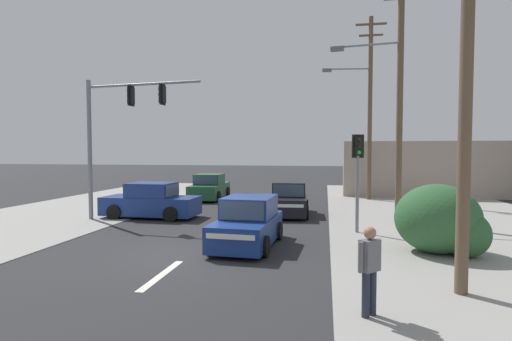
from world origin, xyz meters
The scene contains 18 objects.
ground_plane centered at (0.00, 0.00, 0.00)m, with size 140.00×140.00×0.00m, color #28282B.
lane_dash_near centered at (0.00, -2.00, 0.00)m, with size 0.20×2.40×0.01m, color silver.
lane_dash_mid centered at (0.00, 3.00, 0.00)m, with size 0.20×2.40×0.01m, color silver.
lane_dash_far centered at (0.00, 8.00, 0.00)m, with size 0.20×2.40×0.01m, color silver.
kerb_right_verge centered at (9.00, 2.00, 0.01)m, with size 10.00×44.00×0.02m, color gray.
kerb_left_verge centered at (-8.50, 4.00, 0.01)m, with size 8.00×40.00×0.02m, color gray.
utility_pole_foreground_right centered at (6.50, -2.16, 5.81)m, with size 3.78×0.38×10.87m.
utility_pole_midground_right centered at (6.75, 6.70, 5.56)m, with size 3.77×0.66×10.38m.
utility_pole_background_right centered at (6.33, 14.15, 5.87)m, with size 3.78×0.61×11.00m.
traffic_signal_mast centered at (-4.90, 4.70, 4.15)m, with size 5.26×0.72×6.00m.
pedestal_signal_right_kerb centered at (4.98, 3.86, 2.42)m, with size 0.43×0.31×3.56m.
roadside_bush centered at (7.16, 1.26, 0.95)m, with size 2.51×2.15×2.02m.
shopfront_wall_far centered at (11.00, 16.00, 1.80)m, with size 12.00×1.00×3.60m, color #A39384.
sedan_kerbside_parked centered at (-3.81, 5.73, 0.70)m, with size 4.28×1.98×1.56m.
hatchback_oncoming_mid centered at (1.47, 1.27, 0.70)m, with size 1.94×3.72×1.53m.
sedan_oncoming_near centered at (-3.19, 12.76, 0.70)m, with size 2.00×4.29×1.56m.
hatchback_crossing_left centered at (2.19, 7.57, 0.70)m, with size 1.92×3.71×1.53m.
pedestrian_at_kerb centered at (4.63, -3.66, 0.93)m, with size 0.42×0.42×1.63m.
Camera 1 is at (3.84, -10.87, 2.96)m, focal length 28.00 mm.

